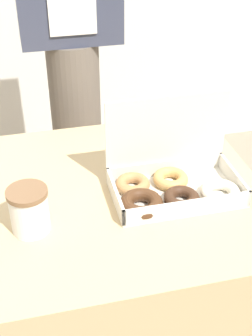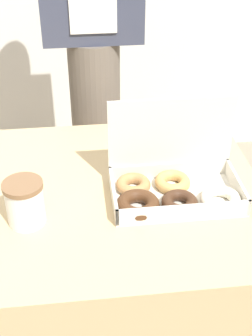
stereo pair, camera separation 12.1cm
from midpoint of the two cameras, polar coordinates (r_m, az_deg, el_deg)
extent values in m
cube|color=tan|center=(1.52, -2.64, -14.53)|extent=(1.01, 0.75, 0.76)
cube|color=silver|center=(1.25, 8.82, -3.67)|extent=(0.34, 0.20, 0.01)
cube|color=silver|center=(1.20, 1.33, -3.32)|extent=(0.01, 0.20, 0.04)
cube|color=silver|center=(1.29, 16.03, -2.16)|extent=(0.01, 0.20, 0.04)
cube|color=silver|center=(1.16, 10.05, -5.47)|extent=(0.34, 0.01, 0.04)
cube|color=silver|center=(1.31, 7.92, -0.32)|extent=(0.34, 0.01, 0.04)
cube|color=silver|center=(1.25, 8.32, 4.30)|extent=(0.34, 0.01, 0.20)
torus|color=#4C2D19|center=(1.18, 4.40, -4.59)|extent=(0.14, 0.14, 0.04)
torus|color=#B27F4C|center=(1.25, 3.65, -2.15)|extent=(0.12, 0.12, 0.03)
torus|color=#422819|center=(1.20, 9.41, -4.27)|extent=(0.11, 0.11, 0.03)
torus|color=tan|center=(1.27, 8.40, -1.80)|extent=(0.13, 0.13, 0.03)
torus|color=silver|center=(1.24, 14.21, -3.84)|extent=(0.15, 0.15, 0.03)
cylinder|color=white|center=(1.15, -9.27, -4.55)|extent=(0.09, 0.09, 0.10)
cylinder|color=brown|center=(1.11, -9.54, -2.21)|extent=(0.10, 0.10, 0.01)
cylinder|color=#665B51|center=(1.94, -1.71, 1.64)|extent=(0.19, 0.19, 0.97)
camera|label=1|loc=(0.06, -87.14, 1.92)|focal=50.00mm
camera|label=2|loc=(0.06, 92.86, -1.92)|focal=50.00mm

